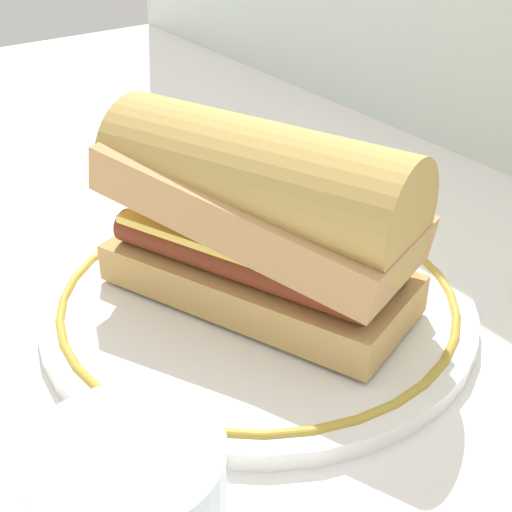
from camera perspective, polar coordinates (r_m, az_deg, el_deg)
The scene contains 3 objects.
ground_plane at distance 0.52m, azimuth -0.24°, elevation -3.94°, with size 1.50×1.50×0.00m, color white.
plate at distance 0.51m, azimuth -0.00°, elevation -3.61°, with size 0.29×0.29×0.01m.
sausage_sandwich at distance 0.47m, azimuth -0.00°, elevation 3.20°, with size 0.22×0.16×0.12m.
Camera 1 is at (0.35, -0.24, 0.29)m, focal length 53.11 mm.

